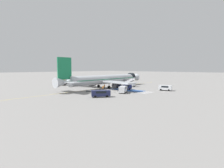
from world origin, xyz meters
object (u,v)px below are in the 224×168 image
at_px(airliner, 105,79).
at_px(ground_crew_3, 104,86).
at_px(fuel_tanker, 65,81).
at_px(ground_crew_1, 121,86).
at_px(service_van_2, 101,93).
at_px(ground_crew_2, 114,86).
at_px(boarding_stairs_forward, 129,84).
at_px(service_van_3, 165,87).
at_px(service_van_1, 123,89).
at_px(service_van_0, 125,87).
at_px(ground_crew_0, 103,88).
at_px(baggage_cart, 90,91).

relative_size(airliner, ground_crew_3, 24.00).
bearing_deg(fuel_tanker, airliner, 19.17).
bearing_deg(ground_crew_1, ground_crew_3, -76.36).
relative_size(service_van_2, ground_crew_2, 3.27).
height_order(boarding_stairs_forward, fuel_tanker, boarding_stairs_forward).
distance_m(service_van_2, service_van_3, 25.72).
distance_m(service_van_1, ground_crew_3, 12.03).
relative_size(service_van_0, ground_crew_1, 2.99).
bearing_deg(service_van_2, boarding_stairs_forward, 148.70).
height_order(service_van_1, ground_crew_1, service_van_1).
relative_size(airliner, ground_crew_1, 27.24).
xyz_separation_m(fuel_tanker, service_van_0, (6.53, -30.82, -0.71)).
bearing_deg(ground_crew_0, baggage_cart, -8.06).
relative_size(baggage_cart, ground_crew_0, 1.80).
height_order(service_van_1, ground_crew_3, service_van_1).
bearing_deg(ground_crew_2, fuel_tanker, 79.38).
bearing_deg(ground_crew_0, airliner, -136.32).
relative_size(ground_crew_0, ground_crew_1, 1.03).
relative_size(boarding_stairs_forward, service_van_3, 1.12).
distance_m(airliner, ground_crew_2, 4.39).
relative_size(baggage_cart, ground_crew_2, 1.89).
bearing_deg(service_van_0, service_van_1, 146.73).
xyz_separation_m(service_van_0, service_van_3, (7.78, -11.73, 0.04)).
distance_m(boarding_stairs_forward, ground_crew_2, 8.73).
distance_m(airliner, fuel_tanker, 22.13).
height_order(service_van_3, ground_crew_3, service_van_3).
relative_size(baggage_cart, ground_crew_1, 1.85).
bearing_deg(service_van_2, service_van_1, 130.20).
distance_m(airliner, service_van_1, 15.83).
distance_m(service_van_0, service_van_3, 14.07).
bearing_deg(ground_crew_2, baggage_cart, 158.71).
xyz_separation_m(fuel_tanker, service_van_2, (-10.75, -36.75, -0.67)).
xyz_separation_m(service_van_2, ground_crew_2, (17.99, 12.17, -0.23)).
relative_size(service_van_3, ground_crew_2, 2.98).
height_order(fuel_tanker, service_van_2, fuel_tanker).
relative_size(service_van_0, ground_crew_2, 3.05).
xyz_separation_m(airliner, ground_crew_1, (3.42, -5.20, -2.42)).
bearing_deg(airliner, ground_crew_0, -51.92).
relative_size(service_van_1, service_van_3, 1.02).
distance_m(boarding_stairs_forward, service_van_2, 29.09).
distance_m(service_van_2, ground_crew_0, 13.97).
bearing_deg(ground_crew_1, service_van_1, -11.88).
xyz_separation_m(boarding_stairs_forward, service_van_2, (-26.70, -11.54, 0.19)).
xyz_separation_m(service_van_3, ground_crew_0, (-15.18, 15.67, -0.18)).
bearing_deg(ground_crew_0, ground_crew_1, -175.53).
distance_m(ground_crew_1, ground_crew_2, 2.60).
distance_m(fuel_tanker, ground_crew_1, 28.05).
xyz_separation_m(service_van_2, baggage_cart, (4.83, 10.85, -0.88)).
height_order(service_van_1, service_van_2, service_van_1).
bearing_deg(baggage_cart, service_van_0, 100.90).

